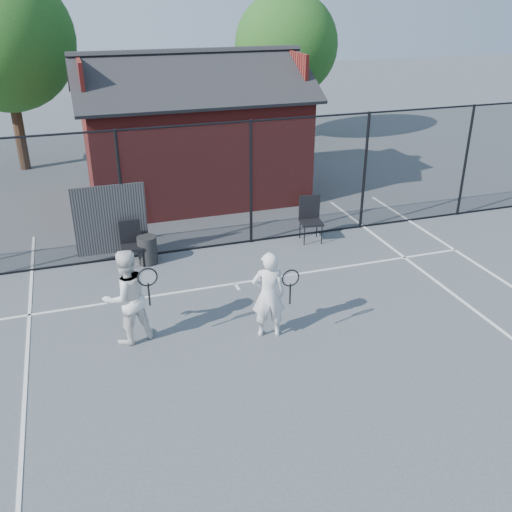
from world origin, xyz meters
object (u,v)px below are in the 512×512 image
object	(u,v)px
clubhouse	(193,142)
chair_right	(311,220)
chair_left	(132,245)
waste_bin	(147,250)
player_back	(127,297)
player_front	(269,295)

from	to	relation	value
clubhouse	chair_right	distance (m)	4.92
chair_left	waste_bin	bearing A→B (deg)	0.12
clubhouse	player_back	distance (m)	8.02
player_front	player_back	xyz separation A→B (m)	(-2.38, 0.61, 0.05)
player_back	chair_right	bearing A→B (deg)	32.60
clubhouse	player_front	world-z (taller)	clubhouse
player_front	waste_bin	distance (m)	4.03
clubhouse	chair_left	world-z (taller)	clubhouse
player_back	chair_right	size ratio (longest dim) A/B	1.59
clubhouse	chair_left	bearing A→B (deg)	-118.80
chair_left	waste_bin	distance (m)	0.37
chair_left	player_back	bearing A→B (deg)	-98.10
waste_bin	chair_left	bearing A→B (deg)	180.00
player_front	chair_left	size ratio (longest dim) A/B	1.65
clubhouse	chair_right	world-z (taller)	clubhouse
player_front	player_back	world-z (taller)	player_back
chair_left	chair_right	size ratio (longest dim) A/B	0.91
clubhouse	waste_bin	distance (m)	5.04
clubhouse	player_front	bearing A→B (deg)	-93.43
player_front	chair_right	bearing A→B (deg)	56.78
player_front	waste_bin	world-z (taller)	player_front
chair_left	waste_bin	size ratio (longest dim) A/B	1.53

